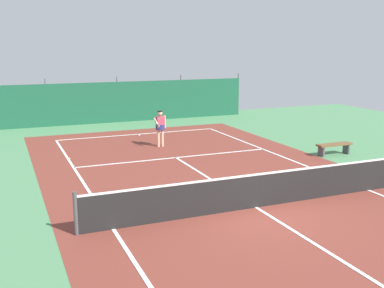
% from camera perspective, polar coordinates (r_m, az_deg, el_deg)
% --- Properties ---
extents(ground_plane, '(36.00, 36.00, 0.00)m').
position_cam_1_polar(ground_plane, '(13.37, 7.87, -7.78)').
color(ground_plane, '#4C8456').
extents(court_surface, '(11.02, 26.60, 0.01)m').
position_cam_1_polar(court_surface, '(13.37, 7.87, -7.77)').
color(court_surface, brown).
rests_on(court_surface, ground).
extents(tennis_net, '(10.12, 0.10, 1.10)m').
position_cam_1_polar(tennis_net, '(13.20, 7.94, -5.70)').
color(tennis_net, black).
rests_on(tennis_net, ground).
extents(back_fence, '(16.30, 0.98, 2.70)m').
position_cam_1_polar(back_fence, '(28.39, -9.34, 4.16)').
color(back_fence, '#195138').
rests_on(back_fence, ground).
extents(tennis_player, '(0.66, 0.79, 1.64)m').
position_cam_1_polar(tennis_player, '(20.85, -3.94, 2.26)').
color(tennis_player, '#D8AD8C').
rests_on(tennis_player, ground).
extents(tennis_ball_near_player, '(0.07, 0.07, 0.07)m').
position_cam_1_polar(tennis_ball_near_player, '(19.30, -14.89, -1.75)').
color(tennis_ball_near_player, '#CCDB33').
rests_on(tennis_ball_near_player, ground).
extents(tennis_ball_midcourt, '(0.07, 0.07, 0.07)m').
position_cam_1_polar(tennis_ball_midcourt, '(23.04, -15.81, 0.42)').
color(tennis_ball_midcourt, '#CCDB33').
rests_on(tennis_ball_midcourt, ground).
extents(parked_car, '(2.26, 4.32, 1.68)m').
position_cam_1_polar(parked_car, '(29.88, -15.19, 4.63)').
color(parked_car, navy).
rests_on(parked_car, ground).
extents(courtside_bench, '(1.60, 0.40, 0.49)m').
position_cam_1_polar(courtside_bench, '(20.22, 17.15, -0.26)').
color(courtside_bench, brown).
rests_on(courtside_bench, ground).
extents(water_bottle, '(0.08, 0.08, 0.24)m').
position_cam_1_polar(water_bottle, '(17.48, 22.17, -3.39)').
color(water_bottle, '#338CD8').
rests_on(water_bottle, ground).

